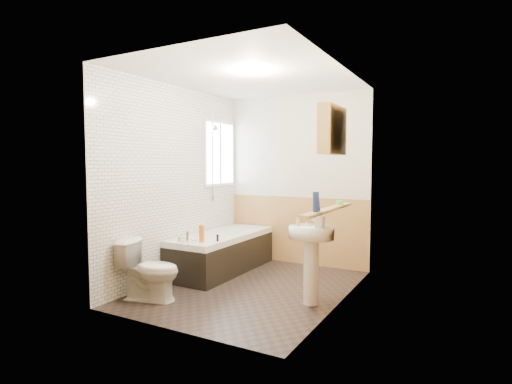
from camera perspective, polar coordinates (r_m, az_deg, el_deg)
floor at (r=4.94m, az=-0.86°, el=-13.53°), size 2.80×2.80×0.00m
ceiling at (r=4.82m, az=-0.89°, el=16.11°), size 2.80×2.80×0.00m
wall_back at (r=5.99m, az=5.81°, el=1.69°), size 2.20×0.02×2.50m
wall_front at (r=3.56m, az=-12.14°, el=0.08°), size 2.20×0.02×2.50m
wall_left at (r=5.36m, az=-11.26°, el=1.37°), size 0.02×2.80×2.50m
wall_right at (r=4.28m, az=12.15°, el=0.72°), size 0.02×2.80×2.50m
wainscot_right at (r=4.39m, az=11.73°, el=-9.08°), size 0.01×2.80×1.00m
wainscot_front at (r=3.71m, az=-11.74°, el=-11.55°), size 2.20×0.01×1.00m
wainscot_back at (r=6.04m, az=5.68°, el=-5.44°), size 2.20×0.01×1.00m
tile_cladding_left at (r=5.34m, az=-11.08°, el=1.36°), size 0.01×2.80×2.50m
tile_return_back at (r=6.28m, az=-0.38°, el=6.38°), size 0.75×0.01×1.50m
window at (r=6.08m, az=-5.19°, el=5.50°), size 0.03×0.79×0.99m
bathtub at (r=5.65m, az=-4.86°, el=-8.41°), size 0.70×1.73×0.67m
shower_riser at (r=5.89m, az=-6.16°, el=5.93°), size 0.11×0.09×1.28m
toilet at (r=4.60m, az=-14.94°, el=-10.75°), size 0.74×0.53×0.65m
sink at (r=4.30m, az=7.90°, el=-8.04°), size 0.49×0.39×0.94m
pine_shelf at (r=4.12m, az=10.34°, el=-2.47°), size 0.10×1.36×0.03m
medicine_cabinet at (r=4.28m, az=10.83°, el=8.68°), size 0.14×0.56×0.51m
foam_can at (r=3.76m, az=8.55°, el=-1.40°), size 0.07×0.07×0.19m
green_bottle at (r=3.82m, az=8.92°, el=-1.24°), size 0.05×0.05×0.20m
black_jar at (r=4.47m, az=11.86°, el=-1.48°), size 0.09×0.09×0.05m
soap_bottle at (r=4.17m, az=9.10°, el=-4.51°), size 0.08×0.18×0.08m
clear_bottle at (r=4.23m, az=5.97°, el=-4.32°), size 0.04×0.04×0.09m
blue_gel at (r=4.98m, az=-7.76°, el=-5.94°), size 0.06×0.04×0.21m
cream_jar at (r=5.15m, az=-10.62°, el=-6.53°), size 0.10×0.10×0.05m
orange_bottle at (r=5.02m, az=-5.52°, el=-6.53°), size 0.04×0.04×0.09m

